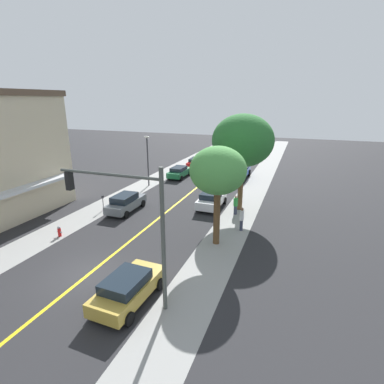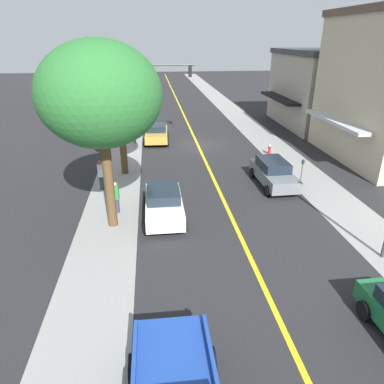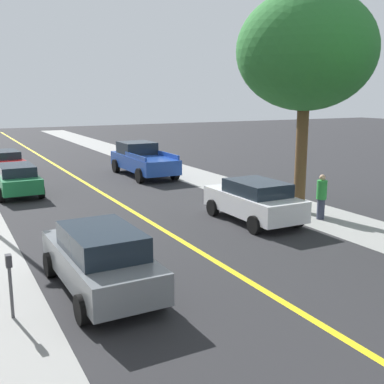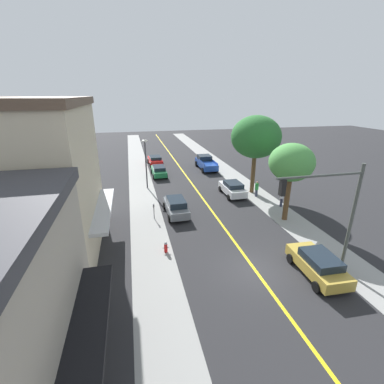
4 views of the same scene
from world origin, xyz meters
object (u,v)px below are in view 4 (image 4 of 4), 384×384
object	(u,v)px
red_sedan_left_curb	(155,160)
grey_sedan_left_curb	(176,206)
traffic_light_mast	(332,205)
pedestrian_green_shirt	(257,189)
parking_meter	(154,209)
pedestrian_white_shirt	(282,197)
street_tree_left_near	(256,137)
green_sedan_left_curb	(159,171)
gold_sedan_right_curb	(318,264)
blue_pickup_truck	(206,163)
street_lamp	(146,158)
street_tree_right_corner	(292,163)
fire_hydrant	(166,247)
white_sedan_right_curb	(232,188)

from	to	relation	value
red_sedan_left_curb	grey_sedan_left_curb	world-z (taller)	grey_sedan_left_curb
traffic_light_mast	pedestrian_green_shirt	bearing A→B (deg)	-98.83
parking_meter	red_sedan_left_curb	bearing A→B (deg)	84.11
pedestrian_white_shirt	pedestrian_green_shirt	size ratio (longest dim) A/B	1.08
street_tree_left_near	grey_sedan_left_curb	xyz separation A→B (m)	(-9.47, -4.04, -5.41)
green_sedan_left_curb	pedestrian_green_shirt	bearing A→B (deg)	-137.37
gold_sedan_right_curb	blue_pickup_truck	size ratio (longest dim) A/B	0.75
traffic_light_mast	red_sedan_left_curb	distance (m)	30.94
street_lamp	parking_meter	bearing A→B (deg)	-89.99
traffic_light_mast	red_sedan_left_curb	bearing A→B (deg)	-76.14
street_tree_right_corner	traffic_light_mast	bearing A→B (deg)	-105.07
fire_hydrant	red_sedan_left_curb	bearing A→B (deg)	86.07
pedestrian_green_shirt	white_sedan_right_curb	bearing A→B (deg)	150.31
street_lamp	gold_sedan_right_curb	distance (m)	21.20
pedestrian_white_shirt	grey_sedan_left_curb	bearing A→B (deg)	-62.83
traffic_light_mast	pedestrian_green_shirt	distance (m)	13.98
red_sedan_left_curb	blue_pickup_truck	distance (m)	8.26
gold_sedan_right_curb	grey_sedan_left_curb	world-z (taller)	grey_sedan_left_curb
pedestrian_white_shirt	green_sedan_left_curb	bearing A→B (deg)	-111.32
blue_pickup_truck	gold_sedan_right_curb	bearing A→B (deg)	179.92
street_lamp	pedestrian_white_shirt	bearing A→B (deg)	-34.49
street_tree_left_near	street_tree_right_corner	size ratio (longest dim) A/B	1.25
grey_sedan_left_curb	parking_meter	bearing A→B (deg)	102.16
grey_sedan_left_curb	pedestrian_green_shirt	size ratio (longest dim) A/B	2.65
gold_sedan_right_curb	blue_pickup_truck	bearing A→B (deg)	2.16
fire_hydrant	gold_sedan_right_curb	size ratio (longest dim) A/B	0.19
street_tree_right_corner	green_sedan_left_curb	world-z (taller)	street_tree_right_corner
fire_hydrant	green_sedan_left_curb	bearing A→B (deg)	85.11
street_lamp	pedestrian_white_shirt	xyz separation A→B (m)	(12.61, -8.66, -2.61)
white_sedan_right_curb	red_sedan_left_curb	bearing A→B (deg)	24.08
pedestrian_white_shirt	street_tree_left_near	bearing A→B (deg)	-137.01
parking_meter	grey_sedan_left_curb	size ratio (longest dim) A/B	0.31
parking_meter	fire_hydrant	bearing A→B (deg)	-87.09
green_sedan_left_curb	pedestrian_white_shirt	xyz separation A→B (m)	(10.70, -13.30, 0.24)
gold_sedan_right_curb	pedestrian_white_shirt	bearing A→B (deg)	-16.62
green_sedan_left_curb	white_sedan_right_curb	bearing A→B (deg)	-143.12
street_lamp	white_sedan_right_curb	world-z (taller)	street_lamp
white_sedan_right_curb	gold_sedan_right_curb	xyz separation A→B (m)	(0.03, -14.38, -0.02)
green_sedan_left_curb	blue_pickup_truck	bearing A→B (deg)	-73.56
fire_hydrant	red_sedan_left_curb	distance (m)	25.37
pedestrian_white_shirt	street_tree_right_corner	bearing A→B (deg)	5.64
street_tree_left_near	white_sedan_right_curb	bearing A→B (deg)	-169.57
fire_hydrant	grey_sedan_left_curb	bearing A→B (deg)	73.74
pedestrian_white_shirt	blue_pickup_truck	bearing A→B (deg)	-137.69
traffic_light_mast	blue_pickup_truck	xyz separation A→B (m)	(-0.20, 25.68, -3.68)
parking_meter	pedestrian_green_shirt	bearing A→B (deg)	15.47
blue_pickup_truck	pedestrian_white_shirt	distance (m)	15.91
traffic_light_mast	pedestrian_green_shirt	size ratio (longest dim) A/B	4.07
street_lamp	blue_pickup_truck	xyz separation A→B (m)	(9.18, 6.88, -2.67)
traffic_light_mast	pedestrian_white_shirt	distance (m)	11.24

